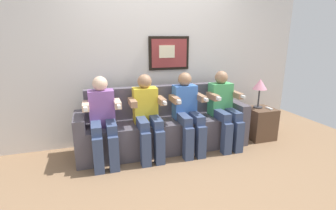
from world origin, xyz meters
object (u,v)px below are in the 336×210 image
at_px(person_left_center, 147,113).
at_px(table_lamp, 260,86).
at_px(spare_remote_on_table, 269,108).
at_px(person_leftmost, 103,117).
at_px(side_table_right, 260,123).
at_px(person_rightmost, 224,106).
at_px(couch, 164,128).
at_px(person_right_center, 187,110).

xyz_separation_m(person_left_center, table_lamp, (1.83, 0.11, 0.25)).
relative_size(person_left_center, spare_remote_on_table, 8.54).
xyz_separation_m(person_leftmost, person_left_center, (0.57, 0.00, -0.00)).
bearing_deg(person_left_center, side_table_right, 1.88).
relative_size(person_leftmost, side_table_right, 2.22).
bearing_deg(person_rightmost, table_lamp, 9.19).
distance_m(couch, person_right_center, 0.44).
height_order(person_rightmost, spare_remote_on_table, person_rightmost).
bearing_deg(person_rightmost, person_left_center, 179.98).
bearing_deg(spare_remote_on_table, person_right_center, 179.80).
bearing_deg(person_leftmost, person_rightmost, 0.00).
xyz_separation_m(couch, person_rightmost, (0.86, -0.17, 0.29)).
bearing_deg(side_table_right, couch, 176.09).
xyz_separation_m(person_leftmost, table_lamp, (2.40, 0.11, 0.25)).
bearing_deg(person_left_center, couch, 30.47).
bearing_deg(person_rightmost, side_table_right, 4.95).
distance_m(table_lamp, spare_remote_on_table, 0.39).
bearing_deg(person_leftmost, side_table_right, 1.45).
relative_size(person_right_center, spare_remote_on_table, 8.54).
distance_m(person_leftmost, spare_remote_on_table, 2.52).
relative_size(person_leftmost, spare_remote_on_table, 8.54).
bearing_deg(side_table_right, person_left_center, -178.12).
relative_size(person_leftmost, person_right_center, 1.00).
bearing_deg(table_lamp, person_right_center, -174.98).
relative_size(person_rightmost, spare_remote_on_table, 8.54).
height_order(person_leftmost, table_lamp, person_leftmost).
relative_size(side_table_right, spare_remote_on_table, 3.85).
xyz_separation_m(person_leftmost, person_rightmost, (1.72, 0.00, 0.00)).
relative_size(couch, side_table_right, 4.88).
bearing_deg(side_table_right, person_rightmost, -175.05).
distance_m(person_rightmost, side_table_right, 0.80).
height_order(person_right_center, spare_remote_on_table, person_right_center).
height_order(couch, spare_remote_on_table, couch).
xyz_separation_m(person_left_center, side_table_right, (1.86, 0.06, -0.36)).
bearing_deg(table_lamp, person_left_center, -176.57).
bearing_deg(side_table_right, table_lamp, 122.25).
height_order(side_table_right, table_lamp, table_lamp).
xyz_separation_m(person_left_center, spare_remote_on_table, (1.95, -0.01, -0.10)).
xyz_separation_m(couch, person_leftmost, (-0.86, -0.17, 0.29)).
bearing_deg(spare_remote_on_table, person_rightmost, 179.66).
height_order(person_rightmost, side_table_right, person_rightmost).
distance_m(couch, spare_remote_on_table, 1.68).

